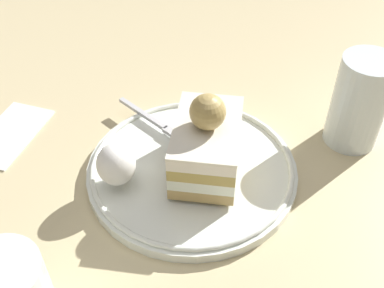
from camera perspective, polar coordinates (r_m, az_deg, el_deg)
ground_plane at (r=0.55m, az=-1.96°, el=-1.74°), size 2.40×2.40×0.00m
dessert_plate at (r=0.52m, az=0.00°, el=-3.08°), size 0.24×0.24×0.02m
cake_slice at (r=0.49m, az=1.83°, el=0.15°), size 0.11×0.13×0.10m
whipped_cream_dollop at (r=0.49m, az=-9.30°, el=-2.46°), size 0.04×0.04×0.05m
fork at (r=0.57m, az=-4.49°, el=2.71°), size 0.12×0.03×0.00m
drink_glass_near at (r=0.57m, az=19.77°, el=4.55°), size 0.06×0.06×0.11m
folded_napkin at (r=0.62m, az=-21.50°, el=1.22°), size 0.09×0.13×0.00m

